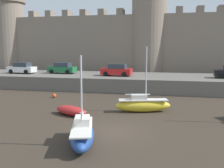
{
  "coord_description": "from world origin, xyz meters",
  "views": [
    {
      "loc": [
        3.58,
        -16.39,
        5.56
      ],
      "look_at": [
        -1.12,
        5.15,
        2.5
      ],
      "focal_mm": 42.0,
      "sensor_mm": 36.0,
      "label": 1
    }
  ],
  "objects_px": {
    "rowboat_midflat_right": "(71,110)",
    "car_quay_west": "(62,68)",
    "sailboat_near_channel_left": "(82,134)",
    "sailboat_midflat_centre": "(143,105)",
    "mooring_buoy_mid_mud": "(54,96)",
    "car_quay_centre_west": "(22,68)",
    "car_quay_centre_east": "(117,70)"
  },
  "relations": [
    {
      "from": "car_quay_centre_east",
      "to": "sailboat_midflat_centre",
      "type": "bearing_deg",
      "value": -68.64
    },
    {
      "from": "mooring_buoy_mid_mud",
      "to": "car_quay_centre_west",
      "type": "relative_size",
      "value": 0.11
    },
    {
      "from": "sailboat_near_channel_left",
      "to": "sailboat_midflat_centre",
      "type": "bearing_deg",
      "value": 73.09
    },
    {
      "from": "sailboat_near_channel_left",
      "to": "car_quay_centre_west",
      "type": "relative_size",
      "value": 1.23
    },
    {
      "from": "car_quay_centre_east",
      "to": "car_quay_west",
      "type": "relative_size",
      "value": 1.0
    },
    {
      "from": "rowboat_midflat_right",
      "to": "car_quay_centre_east",
      "type": "bearing_deg",
      "value": 86.19
    },
    {
      "from": "car_quay_centre_west",
      "to": "sailboat_near_channel_left",
      "type": "bearing_deg",
      "value": -51.97
    },
    {
      "from": "sailboat_near_channel_left",
      "to": "sailboat_midflat_centre",
      "type": "height_order",
      "value": "sailboat_midflat_centre"
    },
    {
      "from": "mooring_buoy_mid_mud",
      "to": "car_quay_west",
      "type": "xyz_separation_m",
      "value": [
        -2.94,
        9.33,
        2.33
      ]
    },
    {
      "from": "sailboat_midflat_centre",
      "to": "rowboat_midflat_right",
      "type": "relative_size",
      "value": 1.62
    },
    {
      "from": "mooring_buoy_mid_mud",
      "to": "car_quay_centre_west",
      "type": "xyz_separation_m",
      "value": [
        -8.76,
        8.05,
        2.33
      ]
    },
    {
      "from": "car_quay_centre_east",
      "to": "mooring_buoy_mid_mud",
      "type": "bearing_deg",
      "value": -126.32
    },
    {
      "from": "car_quay_centre_west",
      "to": "car_quay_centre_east",
      "type": "bearing_deg",
      "value": -1.6
    },
    {
      "from": "car_quay_west",
      "to": "mooring_buoy_mid_mud",
      "type": "bearing_deg",
      "value": -72.52
    },
    {
      "from": "rowboat_midflat_right",
      "to": "car_quay_west",
      "type": "bearing_deg",
      "value": 115.14
    },
    {
      "from": "sailboat_midflat_centre",
      "to": "mooring_buoy_mid_mud",
      "type": "relative_size",
      "value": 12.32
    },
    {
      "from": "rowboat_midflat_right",
      "to": "car_quay_centre_west",
      "type": "bearing_deg",
      "value": 131.99
    },
    {
      "from": "sailboat_near_channel_left",
      "to": "rowboat_midflat_right",
      "type": "xyz_separation_m",
      "value": [
        -3.09,
        6.19,
        -0.25
      ]
    },
    {
      "from": "car_quay_centre_east",
      "to": "car_quay_centre_west",
      "type": "xyz_separation_m",
      "value": [
        -14.38,
        0.4,
        0.0
      ]
    },
    {
      "from": "sailboat_midflat_centre",
      "to": "rowboat_midflat_right",
      "type": "distance_m",
      "value": 6.19
    },
    {
      "from": "rowboat_midflat_right",
      "to": "mooring_buoy_mid_mud",
      "type": "xyz_separation_m",
      "value": [
        -4.66,
        6.85,
        -0.18
      ]
    },
    {
      "from": "sailboat_midflat_centre",
      "to": "mooring_buoy_mid_mud",
      "type": "xyz_separation_m",
      "value": [
        -10.36,
        4.45,
        -0.42
      ]
    },
    {
      "from": "car_quay_centre_west",
      "to": "car_quay_west",
      "type": "bearing_deg",
      "value": 12.35
    },
    {
      "from": "car_quay_centre_west",
      "to": "sailboat_midflat_centre",
      "type": "bearing_deg",
      "value": -33.19
    },
    {
      "from": "car_quay_centre_west",
      "to": "car_quay_west",
      "type": "distance_m",
      "value": 5.96
    },
    {
      "from": "car_quay_centre_east",
      "to": "car_quay_west",
      "type": "bearing_deg",
      "value": 168.91
    },
    {
      "from": "rowboat_midflat_right",
      "to": "car_quay_centre_east",
      "type": "relative_size",
      "value": 0.84
    },
    {
      "from": "car_quay_west",
      "to": "sailboat_midflat_centre",
      "type": "bearing_deg",
      "value": -46.03
    },
    {
      "from": "rowboat_midflat_right",
      "to": "sailboat_near_channel_left",
      "type": "bearing_deg",
      "value": -63.51
    },
    {
      "from": "mooring_buoy_mid_mud",
      "to": "car_quay_centre_west",
      "type": "bearing_deg",
      "value": 137.41
    },
    {
      "from": "mooring_buoy_mid_mud",
      "to": "car_quay_centre_west",
      "type": "height_order",
      "value": "car_quay_centre_west"
    },
    {
      "from": "rowboat_midflat_right",
      "to": "mooring_buoy_mid_mud",
      "type": "distance_m",
      "value": 8.29
    }
  ]
}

